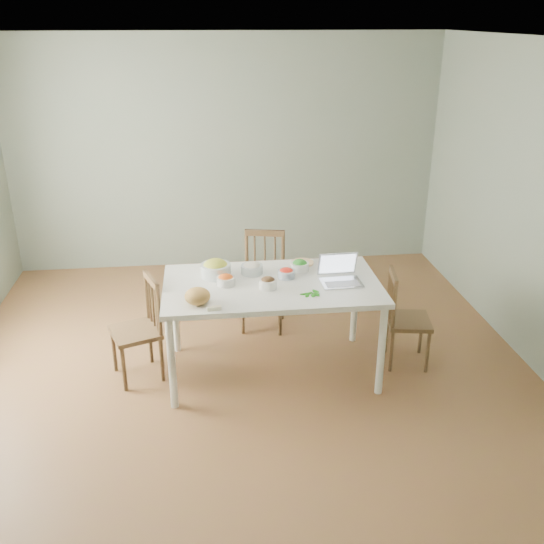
{
  "coord_description": "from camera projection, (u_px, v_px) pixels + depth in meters",
  "views": [
    {
      "loc": [
        -0.29,
        -4.53,
        2.85
      ],
      "look_at": [
        0.24,
        -0.05,
        0.93
      ],
      "focal_mm": 39.91,
      "sensor_mm": 36.0,
      "label": 1
    }
  ],
  "objects": [
    {
      "name": "bowl_broccoli",
      "position": [
        300.0,
        265.0,
        5.17
      ],
      "size": [
        0.17,
        0.17,
        0.1
      ],
      "primitive_type": null,
      "rotation": [
        0.0,
        0.0,
        0.08
      ],
      "color": "#144113",
      "rests_on": "dining_table"
    },
    {
      "name": "dining_table",
      "position": [
        272.0,
        328.0,
        5.11
      ],
      "size": [
        1.77,
        1.0,
        0.83
      ],
      "primitive_type": null,
      "color": "white",
      "rests_on": "floor"
    },
    {
      "name": "bowl_onion",
      "position": [
        252.0,
        268.0,
        5.11
      ],
      "size": [
        0.22,
        0.22,
        0.1
      ],
      "primitive_type": null,
      "rotation": [
        0.0,
        0.0,
        -0.26
      ],
      "color": "beige",
      "rests_on": "dining_table"
    },
    {
      "name": "butter_stick",
      "position": [
        214.0,
        308.0,
        4.49
      ],
      "size": [
        0.11,
        0.05,
        0.03
      ],
      "primitive_type": "cube",
      "rotation": [
        0.0,
        0.0,
        0.13
      ],
      "color": "beige",
      "rests_on": "dining_table"
    },
    {
      "name": "floor",
      "position": [
        244.0,
        368.0,
        5.29
      ],
      "size": [
        5.0,
        5.0,
        0.0
      ],
      "primitive_type": "cube",
      "color": "brown",
      "rests_on": "ground"
    },
    {
      "name": "bread_boule",
      "position": [
        197.0,
        296.0,
        4.57
      ],
      "size": [
        0.21,
        0.21,
        0.13
      ],
      "primitive_type": "ellipsoid",
      "rotation": [
        0.0,
        0.0,
        -0.05
      ],
      "color": "tan",
      "rests_on": "dining_table"
    },
    {
      "name": "wall_front",
      "position": [
        284.0,
        413.0,
        2.48
      ],
      "size": [
        5.0,
        0.0,
        2.7
      ],
      "primitive_type": "cube",
      "color": "gray",
      "rests_on": "ground"
    },
    {
      "name": "wall_right",
      "position": [
        541.0,
        211.0,
        5.03
      ],
      "size": [
        0.0,
        5.0,
        2.7
      ],
      "primitive_type": "cube",
      "color": "gray",
      "rests_on": "ground"
    },
    {
      "name": "chair_far",
      "position": [
        263.0,
        282.0,
        5.83
      ],
      "size": [
        0.49,
        0.48,
        0.95
      ],
      "primitive_type": null,
      "rotation": [
        0.0,
        0.0,
        -0.21
      ],
      "color": "#352413",
      "rests_on": "floor"
    },
    {
      "name": "bowl_mushroom",
      "position": [
        268.0,
        283.0,
        4.84
      ],
      "size": [
        0.16,
        0.16,
        0.09
      ],
      "primitive_type": null,
      "rotation": [
        0.0,
        0.0,
        -0.18
      ],
      "color": "black",
      "rests_on": "dining_table"
    },
    {
      "name": "ceiling",
      "position": [
        238.0,
        39.0,
        4.23
      ],
      "size": [
        5.0,
        5.0,
        0.0
      ],
      "primitive_type": "cube",
      "color": "white",
      "rests_on": "ground"
    },
    {
      "name": "bowl_redpep",
      "position": [
        286.0,
        273.0,
        5.03
      ],
      "size": [
        0.14,
        0.14,
        0.08
      ],
      "primitive_type": null,
      "rotation": [
        0.0,
        0.0,
        0.02
      ],
      "color": "red",
      "rests_on": "dining_table"
    },
    {
      "name": "chair_right",
      "position": [
        409.0,
        319.0,
        5.23
      ],
      "size": [
        0.42,
        0.43,
        0.86
      ],
      "primitive_type": null,
      "rotation": [
        0.0,
        0.0,
        1.41
      ],
      "color": "#352413",
      "rests_on": "floor"
    },
    {
      "name": "bowl_carrot",
      "position": [
        226.0,
        280.0,
        4.9
      ],
      "size": [
        0.19,
        0.19,
        0.09
      ],
      "primitive_type": null,
      "rotation": [
        0.0,
        0.0,
        0.27
      ],
      "color": "#D84000",
      "rests_on": "dining_table"
    },
    {
      "name": "wall_back",
      "position": [
        226.0,
        155.0,
        7.05
      ],
      "size": [
        5.0,
        0.0,
        2.7
      ],
      "primitive_type": "cube",
      "color": "gray",
      "rests_on": "ground"
    },
    {
      "name": "chair_left",
      "position": [
        135.0,
        330.0,
        5.01
      ],
      "size": [
        0.49,
        0.5,
        0.89
      ],
      "primitive_type": null,
      "rotation": [
        0.0,
        0.0,
        -1.22
      ],
      "color": "#352413",
      "rests_on": "floor"
    },
    {
      "name": "flatbread",
      "position": [
        302.0,
        263.0,
        5.33
      ],
      "size": [
        0.22,
        0.22,
        0.02
      ],
      "primitive_type": "cylinder",
      "rotation": [
        0.0,
        0.0,
        0.15
      ],
      "color": "#D6B379",
      "rests_on": "dining_table"
    },
    {
      "name": "basil_bunch",
      "position": [
        310.0,
        293.0,
        4.75
      ],
      "size": [
        0.18,
        0.18,
        0.02
      ],
      "primitive_type": null,
      "color": "#1B610B",
      "rests_on": "dining_table"
    },
    {
      "name": "laptop",
      "position": [
        342.0,
        271.0,
        4.89
      ],
      "size": [
        0.34,
        0.3,
        0.22
      ],
      "primitive_type": null,
      "rotation": [
        0.0,
        0.0,
        0.03
      ],
      "color": "silver",
      "rests_on": "dining_table"
    },
    {
      "name": "bowl_squash",
      "position": [
        216.0,
        268.0,
        5.05
      ],
      "size": [
        0.3,
        0.3,
        0.15
      ],
      "primitive_type": null,
      "rotation": [
        0.0,
        0.0,
        0.21
      ],
      "color": "gold",
      "rests_on": "dining_table"
    }
  ]
}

